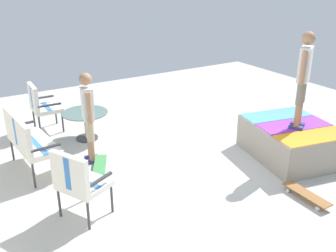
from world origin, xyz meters
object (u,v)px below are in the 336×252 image
Objects in this scene: patio_chair_by_wall at (77,179)px; person_watching at (88,112)px; skateboard_spare at (306,194)px; person_skater at (304,74)px; patio_bench at (26,138)px; patio_chair_near_house at (40,103)px; patio_table at (85,120)px; skateboard_by_bench at (100,166)px; skate_ramp at (293,140)px.

person_watching is (1.56, -0.76, 0.32)m from patio_chair_by_wall.
person_skater is at bearing -39.48° from skateboard_spare.
skateboard_spare is at bearing 140.52° from person_skater.
skateboard_spare is at bearing -132.59° from patio_bench.
patio_chair_by_wall is 1.27× the size of skateboard_spare.
patio_chair_near_house is 1.10m from patio_table.
patio_chair_near_house is at bearing 11.33° from person_watching.
person_watching reaches higher than skateboard_by_bench.
person_watching reaches higher than skate_ramp.
person_skater is at bearing -114.16° from skateboard_by_bench.
skateboard_spare is (-4.70, -2.65, -0.53)m from patio_chair_near_house.
person_skater is 2.05× the size of skateboard_by_bench.
patio_chair_by_wall is at bearing 157.91° from patio_table.
skateboard_spare is (-1.04, 0.85, -1.50)m from person_skater.
person_watching is 3.68m from person_skater.
patio_chair_by_wall is (-1.74, -0.27, -0.00)m from patio_bench.
patio_table is at bearing 45.73° from person_skater.
patio_chair_near_house is (3.57, 3.58, 0.30)m from skate_ramp.
patio_chair_near_house reaches higher than skate_ramp.
skate_ramp is at bearing -92.46° from patio_chair_by_wall.
person_skater reaches higher than patio_table.
patio_chair_by_wall is 2.74m from patio_table.
patio_bench is 1.53m from patio_table.
patio_bench is 4.72m from person_skater.
patio_chair_near_house is at bearing 29.38° from skateboard_spare.
skate_ramp is 2.70× the size of patio_table.
patio_bench is 1.79m from patio_chair_near_house.
patio_table is (-0.87, -0.64, -0.21)m from patio_chair_near_house.
skateboard_spare is at bearing -150.62° from patio_chair_near_house.
patio_table is (2.53, -1.03, -0.21)m from patio_chair_by_wall.
patio_chair_by_wall is 3.35m from skateboard_spare.
patio_table is at bearing -15.42° from person_watching.
person_skater is (-1.83, -3.13, 0.65)m from person_watching.
patio_chair_by_wall is at bearing 87.54° from skate_ramp.
patio_table is at bearing 47.50° from skate_ramp.
patio_bench is at bearing 121.45° from patio_table.
patio_bench and patio_chair_by_wall have the same top height.
patio_chair_near_house is at bearing 43.66° from person_skater.
patio_table is at bearing -22.09° from patio_chair_by_wall.
person_watching is at bearing -99.71° from patio_bench.
person_watching reaches higher than patio_chair_by_wall.
patio_chair_by_wall reaches higher than skate_ramp.
skateboard_by_bench is 3.35m from skateboard_spare.
person_watching is at bearing -168.67° from patio_chair_near_house.
skateboard_spare is (-3.04, -3.30, -0.53)m from patio_bench.
patio_bench is 1.43× the size of patio_table.
patio_bench is at bearing 8.74° from patio_chair_by_wall.
skate_ramp is at bearing -40.18° from person_skater.
person_watching is at bearing 61.66° from skate_ramp.
patio_chair_near_house is 2.34m from skateboard_by_bench.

